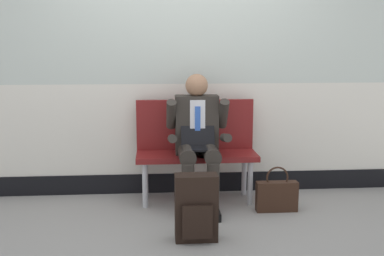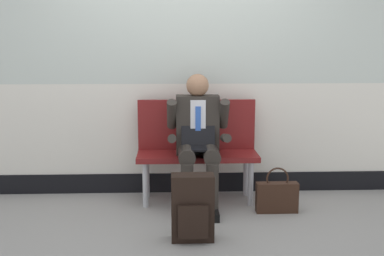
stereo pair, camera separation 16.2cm
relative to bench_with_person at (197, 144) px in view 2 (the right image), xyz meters
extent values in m
plane|color=gray|center=(-0.12, -0.46, -0.55)|extent=(18.00, 18.00, 0.00)
cube|color=silver|center=(-0.12, 0.27, 0.11)|extent=(5.83, 0.12, 0.91)
cube|color=black|center=(-0.12, 0.27, -0.45)|extent=(5.83, 0.14, 0.20)
cube|color=maroon|center=(0.00, -0.08, -0.10)|extent=(1.14, 0.42, 0.05)
cube|color=maroon|center=(0.00, 0.10, 0.17)|extent=(1.14, 0.04, 0.49)
cylinder|color=#B7B7BC|center=(-0.49, -0.23, -0.34)|extent=(0.05, 0.05, 0.42)
cylinder|color=#B7B7BC|center=(-0.49, 0.07, -0.34)|extent=(0.05, 0.05, 0.42)
cylinder|color=#B7B7BC|center=(0.49, -0.23, -0.34)|extent=(0.05, 0.05, 0.42)
cylinder|color=#B7B7BC|center=(0.49, 0.07, -0.34)|extent=(0.05, 0.05, 0.42)
cylinder|color=#2D2823|center=(-0.11, -0.29, -0.03)|extent=(0.15, 0.40, 0.15)
cylinder|color=#2D2823|center=(-0.11, -0.48, -0.31)|extent=(0.11, 0.11, 0.47)
cube|color=black|center=(-0.11, -0.54, -0.51)|extent=(0.10, 0.26, 0.07)
cylinder|color=#2D2823|center=(0.11, -0.29, -0.03)|extent=(0.15, 0.40, 0.15)
cylinder|color=#2D2823|center=(0.11, -0.48, -0.31)|extent=(0.11, 0.11, 0.47)
cube|color=black|center=(0.11, -0.54, -0.51)|extent=(0.10, 0.26, 0.07)
cube|color=#2D2823|center=(0.00, -0.08, 0.20)|extent=(0.40, 0.18, 0.55)
cube|color=silver|center=(0.00, -0.17, 0.25)|extent=(0.14, 0.01, 0.39)
cube|color=blue|center=(0.00, -0.18, 0.22)|extent=(0.05, 0.01, 0.33)
sphere|color=#9E7051|center=(0.00, -0.08, 0.57)|extent=(0.21, 0.21, 0.21)
cylinder|color=#2D2823|center=(-0.24, -0.15, 0.31)|extent=(0.09, 0.25, 0.30)
cylinder|color=#2D2823|center=(-0.24, -0.32, 0.12)|extent=(0.08, 0.27, 0.12)
cylinder|color=#2D2823|center=(0.24, -0.15, 0.31)|extent=(0.09, 0.25, 0.30)
cylinder|color=#2D2823|center=(0.24, -0.32, 0.12)|extent=(0.08, 0.27, 0.12)
cube|color=black|center=(0.00, -0.32, 0.03)|extent=(0.31, 0.22, 0.02)
cube|color=black|center=(0.00, -0.19, 0.14)|extent=(0.31, 0.08, 0.21)
cube|color=black|center=(-0.08, -1.00, -0.29)|extent=(0.33, 0.16, 0.52)
cube|color=black|center=(-0.08, -1.10, -0.36)|extent=(0.23, 0.04, 0.26)
cube|color=#331E14|center=(0.70, -0.42, -0.41)|extent=(0.37, 0.10, 0.27)
torus|color=#331E14|center=(0.70, -0.42, -0.23)|extent=(0.20, 0.02, 0.20)
camera|label=1|loc=(-0.39, -4.49, 0.95)|focal=44.80mm
camera|label=2|loc=(-0.23, -4.50, 0.95)|focal=44.80mm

